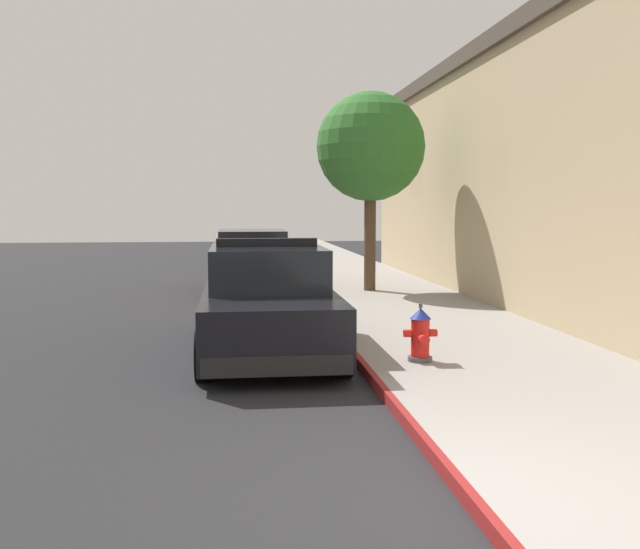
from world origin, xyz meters
name	(u,v)px	position (x,y,z in m)	size (l,w,h in m)	color
ground_plane	(108,319)	(-4.23, 10.00, -0.10)	(31.69, 60.00, 0.20)	#232326
sidewalk_pavement	(401,306)	(1.77, 10.00, 0.07)	(3.54, 60.00, 0.13)	gray
curb_painted_edge	(315,308)	(-0.04, 10.00, 0.07)	(0.08, 60.00, 0.13)	maroon
police_cruiser	(267,302)	(-1.21, 5.95, 0.74)	(1.94, 4.84, 1.68)	black
parked_car_silver_ahead	(252,263)	(-1.25, 13.47, 0.74)	(1.94, 4.84, 1.56)	maroon
fire_hydrant	(420,335)	(0.71, 4.42, 0.48)	(0.44, 0.40, 0.76)	#4C4C51
street_tree	(371,148)	(1.55, 12.35, 3.54)	(2.59, 2.59, 4.73)	brown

